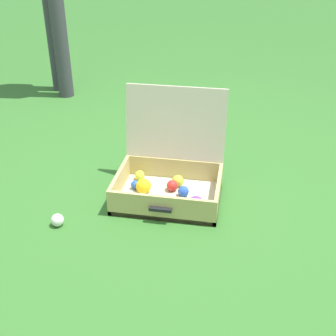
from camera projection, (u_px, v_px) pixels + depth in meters
name	position (u px, v px, depth m)	size (l,w,h in m)	color
ground_plane	(166.00, 195.00, 2.33)	(16.00, 16.00, 0.00)	#336B28
open_suitcase	(170.00, 174.00, 2.28)	(0.54, 0.49, 0.53)	beige
stray_ball_on_grass	(57.00, 220.00, 2.08)	(0.06, 0.06, 0.06)	white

